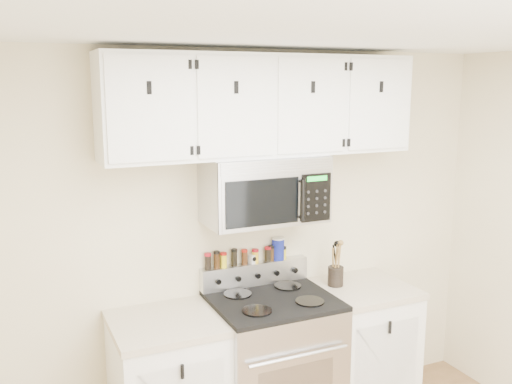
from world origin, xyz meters
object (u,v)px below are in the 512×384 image
at_px(microwave, 265,189).
at_px(range, 273,366).
at_px(salt_canister, 278,249).
at_px(utensil_crock, 336,275).

bearing_deg(microwave, range, -90.23).
bearing_deg(salt_canister, microwave, -138.25).
height_order(range, microwave, microwave).
relative_size(microwave, salt_canister, 4.90).
height_order(utensil_crock, salt_canister, salt_canister).
distance_m(range, salt_canister, 0.77).
distance_m(utensil_crock, salt_canister, 0.43).
relative_size(range, utensil_crock, 3.55).
bearing_deg(microwave, salt_canister, 41.75).
bearing_deg(salt_canister, range, -121.76).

